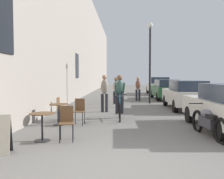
# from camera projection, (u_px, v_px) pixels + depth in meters

# --- Properties ---
(ground_plane) EXTENTS (88.00, 88.00, 0.00)m
(ground_plane) POSITION_uv_depth(u_px,v_px,m) (122.00, 168.00, 4.65)
(ground_plane) COLOR slate
(building_facade_left) EXTENTS (0.54, 68.00, 9.62)m
(building_facade_left) POSITION_uv_depth(u_px,v_px,m) (75.00, 33.00, 18.51)
(building_facade_left) COLOR gray
(building_facade_left) RESTS_ON ground_plane
(cafe_table_near) EXTENTS (0.64, 0.64, 0.72)m
(cafe_table_near) POSITION_uv_depth(u_px,v_px,m) (42.00, 121.00, 6.56)
(cafe_table_near) COLOR black
(cafe_table_near) RESTS_ON ground_plane
(cafe_chair_near_toward_street) EXTENTS (0.44, 0.44, 0.89)m
(cafe_chair_near_toward_street) POSITION_uv_depth(u_px,v_px,m) (67.00, 121.00, 6.61)
(cafe_chair_near_toward_street) COLOR black
(cafe_chair_near_toward_street) RESTS_ON ground_plane
(cafe_table_mid) EXTENTS (0.64, 0.64, 0.72)m
(cafe_table_mid) POSITION_uv_depth(u_px,v_px,m) (59.00, 110.00, 8.74)
(cafe_table_mid) COLOR black
(cafe_table_mid) RESTS_ON ground_plane
(cafe_chair_mid_toward_street) EXTENTS (0.39, 0.39, 0.89)m
(cafe_chair_mid_toward_street) POSITION_uv_depth(u_px,v_px,m) (61.00, 108.00, 9.38)
(cafe_chair_mid_toward_street) COLOR black
(cafe_chair_mid_toward_street) RESTS_ON ground_plane
(cafe_chair_mid_toward_wall) EXTENTS (0.40, 0.40, 0.89)m
(cafe_chair_mid_toward_wall) POSITION_uv_depth(u_px,v_px,m) (79.00, 110.00, 8.79)
(cafe_chair_mid_toward_wall) COLOR black
(cafe_chair_mid_toward_wall) RESTS_ON ground_plane
(cyclist_on_bicycle) EXTENTS (0.52, 1.76, 1.74)m
(cyclist_on_bicycle) POSITION_uv_depth(u_px,v_px,m) (120.00, 98.00, 9.97)
(cyclist_on_bicycle) COLOR black
(cyclist_on_bicycle) RESTS_ON ground_plane
(pedestrian_near) EXTENTS (0.35, 0.26, 1.72)m
(pedestrian_near) POSITION_uv_depth(u_px,v_px,m) (104.00, 91.00, 11.92)
(pedestrian_near) COLOR #26262D
(pedestrian_near) RESTS_ON ground_plane
(pedestrian_mid) EXTENTS (0.37, 0.29, 1.68)m
(pedestrian_mid) POSITION_uv_depth(u_px,v_px,m) (120.00, 90.00, 13.71)
(pedestrian_mid) COLOR #26262D
(pedestrian_mid) RESTS_ON ground_plane
(pedestrian_far) EXTENTS (0.38, 0.30, 1.59)m
(pedestrian_far) POSITION_uv_depth(u_px,v_px,m) (116.00, 89.00, 15.34)
(pedestrian_far) COLOR #26262D
(pedestrian_far) RESTS_ON ground_plane
(pedestrian_furthest) EXTENTS (0.37, 0.28, 1.62)m
(pedestrian_furthest) POSITION_uv_depth(u_px,v_px,m) (138.00, 87.00, 17.30)
(pedestrian_furthest) COLOR #26262D
(pedestrian_furthest) RESTS_ON ground_plane
(street_lamp) EXTENTS (0.32, 0.32, 4.90)m
(street_lamp) POSITION_uv_depth(u_px,v_px,m) (150.00, 52.00, 15.57)
(street_lamp) COLOR black
(street_lamp) RESTS_ON ground_plane
(parked_car_second) EXTENTS (1.73, 4.07, 1.45)m
(parked_car_second) POSITION_uv_depth(u_px,v_px,m) (186.00, 94.00, 12.95)
(parked_car_second) COLOR beige
(parked_car_second) RESTS_ON ground_plane
(parked_car_third) EXTENTS (1.78, 4.05, 1.43)m
(parked_car_third) POSITION_uv_depth(u_px,v_px,m) (166.00, 89.00, 18.27)
(parked_car_third) COLOR #23512D
(parked_car_third) RESTS_ON ground_plane
(parked_car_fourth) EXTENTS (1.95, 4.48, 1.58)m
(parked_car_fourth) POSITION_uv_depth(u_px,v_px,m) (158.00, 85.00, 23.73)
(parked_car_fourth) COLOR beige
(parked_car_fourth) RESTS_ON ground_plane
(parked_motorcycle) EXTENTS (0.62, 2.14, 0.92)m
(parked_motorcycle) POSITION_uv_depth(u_px,v_px,m) (208.00, 122.00, 7.01)
(parked_motorcycle) COLOR black
(parked_motorcycle) RESTS_ON ground_plane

